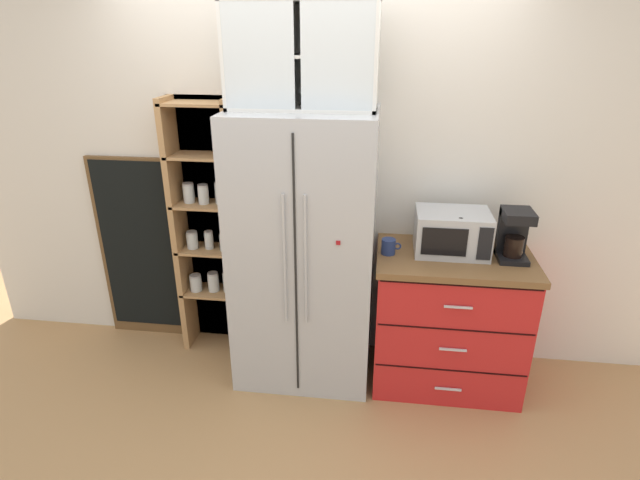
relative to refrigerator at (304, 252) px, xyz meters
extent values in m
plane|color=tan|center=(0.00, -0.04, -0.88)|extent=(10.62, 10.62, 0.00)
cube|color=silver|center=(0.00, 0.36, 0.39)|extent=(4.93, 0.10, 2.55)
cube|color=#B7BABF|center=(0.00, 0.00, 0.00)|extent=(0.87, 0.62, 1.76)
cube|color=black|center=(0.00, -0.32, 0.00)|extent=(0.01, 0.01, 1.62)
cylinder|color=#B7BABF|center=(-0.06, -0.33, 0.09)|extent=(0.02, 0.02, 0.79)
cylinder|color=#B7BABF|center=(0.06, -0.33, 0.09)|extent=(0.02, 0.02, 0.79)
cube|color=#A8161C|center=(0.24, -0.32, 0.21)|extent=(0.02, 0.01, 0.02)
cube|color=brown|center=(-0.70, 0.33, 0.02)|extent=(0.49, 0.04, 1.80)
cube|color=tan|center=(-0.90, 0.20, 0.02)|extent=(0.04, 0.22, 1.80)
cube|color=tan|center=(-0.49, 0.20, 0.02)|extent=(0.04, 0.22, 1.80)
cube|color=tan|center=(-0.70, 0.20, -0.44)|extent=(0.43, 0.22, 0.02)
cylinder|color=silver|center=(-0.82, 0.18, -0.38)|extent=(0.08, 0.08, 0.11)
cylinder|color=#382316|center=(-0.82, 0.18, -0.39)|extent=(0.07, 0.07, 0.08)
cylinder|color=#B2B2B7|center=(-0.82, 0.18, -0.31)|extent=(0.08, 0.08, 0.01)
cylinder|color=silver|center=(-0.69, 0.20, -0.37)|extent=(0.08, 0.08, 0.13)
cylinder|color=#2D2D2D|center=(-0.69, 0.20, -0.39)|extent=(0.07, 0.07, 0.09)
cylinder|color=#B2B2B7|center=(-0.69, 0.20, -0.30)|extent=(0.07, 0.07, 0.01)
cylinder|color=silver|center=(-0.58, 0.20, -0.36)|extent=(0.08, 0.08, 0.14)
cylinder|color=#CCB78C|center=(-0.58, 0.20, -0.38)|extent=(0.07, 0.07, 0.09)
cylinder|color=#B2B2B7|center=(-0.58, 0.20, -0.29)|extent=(0.08, 0.08, 0.01)
cube|color=tan|center=(-0.70, 0.20, -0.11)|extent=(0.43, 0.22, 0.02)
cylinder|color=silver|center=(-0.81, 0.19, -0.05)|extent=(0.08, 0.08, 0.11)
cylinder|color=white|center=(-0.81, 0.19, -0.06)|extent=(0.07, 0.07, 0.08)
cylinder|color=#B2B2B7|center=(-0.81, 0.19, 0.01)|extent=(0.07, 0.07, 0.01)
cylinder|color=silver|center=(-0.70, 0.20, -0.04)|extent=(0.06, 0.06, 0.11)
cylinder|color=brown|center=(-0.70, 0.20, -0.06)|extent=(0.05, 0.05, 0.08)
cylinder|color=#B2B2B7|center=(-0.70, 0.20, 0.02)|extent=(0.06, 0.06, 0.01)
cylinder|color=silver|center=(-0.58, 0.18, -0.05)|extent=(0.06, 0.06, 0.11)
cylinder|color=#B77A38|center=(-0.58, 0.18, -0.06)|extent=(0.06, 0.06, 0.08)
cylinder|color=#B2B2B7|center=(-0.58, 0.18, 0.02)|extent=(0.06, 0.06, 0.01)
cube|color=tan|center=(-0.70, 0.20, 0.22)|extent=(0.43, 0.22, 0.02)
cylinder|color=silver|center=(-0.81, 0.21, 0.29)|extent=(0.08, 0.08, 0.12)
cylinder|color=#E0C67F|center=(-0.81, 0.21, 0.27)|extent=(0.06, 0.06, 0.08)
cylinder|color=#B2B2B7|center=(-0.81, 0.21, 0.35)|extent=(0.07, 0.07, 0.01)
cylinder|color=silver|center=(-0.70, 0.19, 0.29)|extent=(0.07, 0.07, 0.12)
cylinder|color=beige|center=(-0.70, 0.19, 0.27)|extent=(0.06, 0.06, 0.08)
cylinder|color=#B2B2B7|center=(-0.70, 0.19, 0.35)|extent=(0.07, 0.07, 0.01)
cylinder|color=silver|center=(-0.59, 0.22, 0.30)|extent=(0.08, 0.08, 0.14)
cylinder|color=white|center=(-0.59, 0.22, 0.27)|extent=(0.07, 0.07, 0.09)
cylinder|color=#B2B2B7|center=(-0.59, 0.22, 0.37)|extent=(0.08, 0.08, 0.01)
cube|color=tan|center=(-0.70, 0.20, 0.55)|extent=(0.43, 0.22, 0.02)
cube|color=tan|center=(-0.70, 0.20, 0.88)|extent=(0.43, 0.22, 0.02)
cube|color=red|center=(0.93, 0.01, -0.45)|extent=(0.92, 0.60, 0.87)
cube|color=brown|center=(0.93, 0.01, 0.01)|extent=(0.95, 0.63, 0.04)
cube|color=black|center=(0.93, -0.29, -0.60)|extent=(0.90, 0.00, 0.01)
cube|color=silver|center=(0.93, -0.30, -0.74)|extent=(0.16, 0.01, 0.01)
cube|color=black|center=(0.93, -0.29, -0.31)|extent=(0.90, 0.00, 0.01)
cube|color=silver|center=(0.93, -0.30, -0.45)|extent=(0.16, 0.01, 0.01)
cube|color=black|center=(0.93, -0.29, -0.02)|extent=(0.90, 0.00, 0.01)
cube|color=silver|center=(0.93, -0.30, -0.16)|extent=(0.16, 0.01, 0.01)
cube|color=#B7BABF|center=(0.90, 0.06, 0.16)|extent=(0.44, 0.32, 0.26)
cube|color=black|center=(0.84, -0.10, 0.16)|extent=(0.26, 0.01, 0.17)
cube|color=black|center=(1.07, -0.10, 0.16)|extent=(0.08, 0.01, 0.20)
cube|color=black|center=(1.25, -0.01, 0.04)|extent=(0.17, 0.20, 0.03)
cube|color=black|center=(1.25, 0.06, 0.18)|extent=(0.17, 0.06, 0.30)
cube|color=black|center=(1.25, -0.01, 0.31)|extent=(0.17, 0.20, 0.06)
cylinder|color=black|center=(1.25, -0.02, 0.12)|extent=(0.11, 0.11, 0.12)
cylinder|color=navy|center=(0.52, -0.02, 0.08)|extent=(0.09, 0.09, 0.10)
torus|color=navy|center=(0.58, -0.02, 0.08)|extent=(0.05, 0.01, 0.05)
cylinder|color=navy|center=(0.93, -0.04, 0.12)|extent=(0.06, 0.06, 0.18)
cone|color=navy|center=(0.93, -0.04, 0.21)|extent=(0.06, 0.06, 0.04)
cylinder|color=navy|center=(0.93, -0.04, 0.24)|extent=(0.02, 0.02, 0.07)
cylinder|color=black|center=(0.93, -0.04, 0.28)|extent=(0.02, 0.02, 0.01)
cube|color=silver|center=(0.00, 0.17, 1.17)|extent=(0.83, 0.02, 0.57)
cube|color=silver|center=(0.00, 0.02, 1.44)|extent=(0.83, 0.32, 0.02)
cube|color=silver|center=(0.00, 0.02, 0.89)|extent=(0.83, 0.32, 0.02)
cube|color=silver|center=(-0.41, 0.02, 1.17)|extent=(0.02, 0.32, 0.57)
cube|color=silver|center=(0.41, 0.02, 1.17)|extent=(0.02, 0.32, 0.57)
cube|color=silver|center=(0.00, 0.02, 1.17)|extent=(0.80, 0.30, 0.02)
cube|color=silver|center=(-0.21, -0.13, 1.17)|extent=(0.38, 0.01, 0.53)
cube|color=silver|center=(0.21, -0.13, 1.17)|extent=(0.38, 0.01, 0.53)
cylinder|color=silver|center=(-0.29, 0.02, 0.90)|extent=(0.05, 0.05, 0.00)
cylinder|color=silver|center=(-0.29, 0.02, 0.94)|extent=(0.01, 0.01, 0.07)
cone|color=silver|center=(-0.29, 0.02, 1.00)|extent=(0.06, 0.06, 0.05)
cylinder|color=silver|center=(0.00, 0.02, 0.90)|extent=(0.05, 0.05, 0.00)
cylinder|color=silver|center=(0.00, 0.02, 0.94)|extent=(0.01, 0.01, 0.07)
cone|color=silver|center=(0.00, 0.02, 1.00)|extent=(0.06, 0.06, 0.05)
cylinder|color=silver|center=(0.29, 0.02, 0.90)|extent=(0.05, 0.05, 0.00)
cylinder|color=silver|center=(0.29, 0.02, 0.94)|extent=(0.01, 0.01, 0.07)
cone|color=silver|center=(0.29, 0.02, 1.00)|extent=(0.06, 0.06, 0.05)
cylinder|color=white|center=(-0.25, 0.02, 1.21)|extent=(0.06, 0.06, 0.07)
cylinder|color=white|center=(0.25, 0.02, 1.21)|extent=(0.06, 0.06, 0.07)
cube|color=brown|center=(-1.26, 0.29, -0.19)|extent=(0.60, 0.04, 1.38)
cube|color=black|center=(-1.26, 0.27, -0.16)|extent=(0.54, 0.01, 1.28)
camera|label=1|loc=(0.47, -2.83, 1.30)|focal=27.98mm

